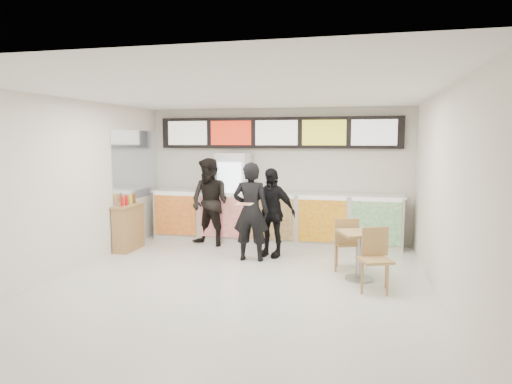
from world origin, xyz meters
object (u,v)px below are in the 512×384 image
(customer_left, at_px, (210,202))
(customer_mid, at_px, (271,212))
(condiment_ledge, at_px, (128,227))
(service_counter, at_px, (274,217))
(cafe_table, at_px, (360,246))
(drinks_fridge, at_px, (233,197))
(customer_main, at_px, (251,212))

(customer_left, xyz_separation_m, customer_mid, (1.46, -0.59, -0.08))
(customer_mid, relative_size, condiment_ledge, 1.54)
(service_counter, xyz_separation_m, cafe_table, (1.90, -2.34, -0.02))
(drinks_fridge, xyz_separation_m, customer_mid, (1.10, -1.18, -0.13))
(drinks_fridge, relative_size, condiment_ledge, 1.76)
(customer_main, bearing_deg, service_counter, -98.71)
(service_counter, xyz_separation_m, customer_left, (-1.29, -0.58, 0.38))
(service_counter, height_order, condiment_ledge, service_counter)
(customer_main, bearing_deg, customer_mid, -130.54)
(cafe_table, bearing_deg, drinks_fridge, 117.53)
(drinks_fridge, relative_size, customer_main, 1.06)
(cafe_table, bearing_deg, condiment_ledge, 145.50)
(customer_left, height_order, condiment_ledge, customer_left)
(customer_left, bearing_deg, cafe_table, -9.26)
(customer_main, bearing_deg, customer_left, -44.33)
(customer_main, xyz_separation_m, cafe_table, (2.04, -0.77, -0.38))
(drinks_fridge, distance_m, customer_main, 1.78)
(customer_main, height_order, cafe_table, customer_main)
(customer_left, height_order, customer_mid, customer_left)
(customer_mid, distance_m, condiment_ledge, 3.02)
(customer_main, bearing_deg, cafe_table, 155.53)
(service_counter, relative_size, customer_left, 2.92)
(drinks_fridge, bearing_deg, customer_mid, -46.86)
(drinks_fridge, xyz_separation_m, customer_left, (-0.36, -0.59, -0.05))
(drinks_fridge, bearing_deg, customer_left, -121.24)
(cafe_table, bearing_deg, customer_main, 136.53)
(drinks_fridge, bearing_deg, condiment_ledge, -143.93)
(condiment_ledge, bearing_deg, cafe_table, -11.73)
(customer_main, bearing_deg, drinks_fridge, -66.99)
(customer_main, distance_m, customer_left, 1.53)
(service_counter, bearing_deg, customer_mid, -81.75)
(drinks_fridge, relative_size, customer_mid, 1.14)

